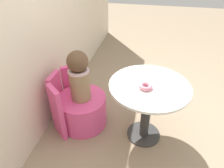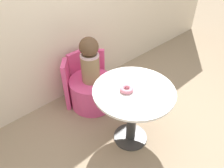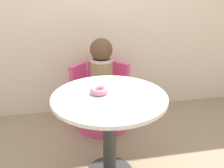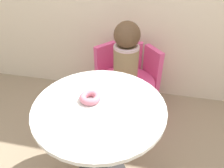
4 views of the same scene
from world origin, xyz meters
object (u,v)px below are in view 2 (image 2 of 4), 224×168
round_table (133,103)px  child_figure (90,60)px  tub_chair (92,92)px  donut (127,89)px

round_table → child_figure: child_figure is taller
child_figure → tub_chair: bearing=180.0°
donut → round_table: bearing=-29.1°
round_table → donut: (-0.06, 0.03, 0.18)m
child_figure → donut: child_figure is taller
donut → tub_chair: bearing=80.9°
round_table → donut: 0.20m
round_table → tub_chair: bearing=86.3°
tub_chair → donut: bearing=-99.1°
child_figure → donut: size_ratio=4.40×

